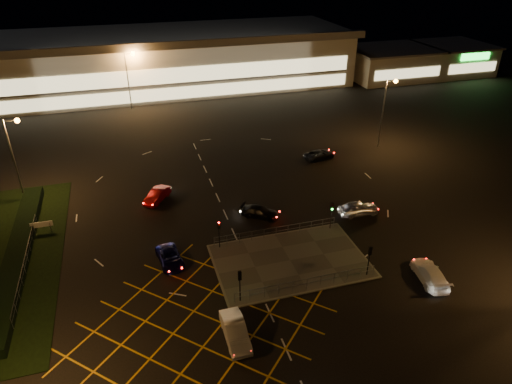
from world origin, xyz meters
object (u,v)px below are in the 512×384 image
object	(u,v)px
car_left_blue	(170,258)
car_far_dkgrey	(260,212)
car_approach_white	(430,274)
car_right_silver	(358,208)
signal_se	(370,255)
signal_sw	(240,280)
car_queue_white	(235,331)
signal_nw	(219,228)
car_east_grey	(319,155)
signal_ne	(332,210)
car_circ_red	(157,195)

from	to	relation	value
car_left_blue	car_far_dkgrey	world-z (taller)	car_far_dkgrey
car_approach_white	car_right_silver	bearing A→B (deg)	-75.75
signal_se	car_left_blue	bearing A→B (deg)	-22.48
signal_sw	car_left_blue	bearing A→B (deg)	-54.47
car_queue_white	car_far_dkgrey	world-z (taller)	car_queue_white
signal_sw	signal_nw	bearing A→B (deg)	-90.00
car_queue_white	car_right_silver	world-z (taller)	car_right_silver
signal_sw	signal_nw	world-z (taller)	same
car_left_blue	car_approach_white	size ratio (longest dim) A/B	0.88
car_left_blue	signal_se	bearing A→B (deg)	-29.56
car_east_grey	car_approach_white	bearing A→B (deg)	165.63
signal_ne	car_approach_white	bearing A→B (deg)	-63.25
signal_nw	car_left_blue	world-z (taller)	signal_nw
car_queue_white	car_circ_red	size ratio (longest dim) A/B	1.07
signal_ne	car_right_silver	bearing A→B (deg)	23.67
signal_sw	car_circ_red	distance (m)	20.03
signal_sw	car_circ_red	bearing A→B (deg)	-75.61
signal_sw	car_right_silver	bearing A→B (deg)	-148.78
signal_nw	car_east_grey	bearing A→B (deg)	42.82
car_right_silver	car_circ_red	bearing A→B (deg)	68.06
signal_sw	signal_ne	world-z (taller)	same
signal_sw	car_queue_white	size ratio (longest dim) A/B	0.69
signal_ne	car_east_grey	size ratio (longest dim) A/B	0.70
car_left_blue	car_far_dkgrey	size ratio (longest dim) A/B	1.04
signal_se	car_east_grey	xyz separation A→B (m)	(6.01, 24.68, -1.74)
signal_se	signal_nw	size ratio (longest dim) A/B	1.00
car_right_silver	car_east_grey	distance (m)	14.93
signal_se	car_circ_red	bearing A→B (deg)	-48.74
car_right_silver	signal_ne	bearing A→B (deg)	115.81
signal_se	signal_ne	world-z (taller)	same
car_circ_red	car_approach_white	size ratio (longest dim) A/B	0.85
signal_ne	car_east_grey	xyz separation A→B (m)	(6.01, 16.69, -1.74)
car_right_silver	car_approach_white	xyz separation A→B (m)	(0.86, -12.00, -0.05)
signal_nw	car_right_silver	bearing A→B (deg)	6.54
signal_sw	car_right_silver	size ratio (longest dim) A/B	0.69
car_far_dkgrey	car_approach_white	xyz separation A→B (m)	(11.55, -14.65, 0.11)
signal_ne	car_right_silver	xyz separation A→B (m)	(4.25, 1.86, -1.59)
car_far_dkgrey	car_right_silver	size ratio (longest dim) A/B	0.93
car_far_dkgrey	car_east_grey	bearing A→B (deg)	-11.44
signal_sw	car_approach_white	world-z (taller)	signal_sw
car_queue_white	car_approach_white	xyz separation A→B (m)	(18.52, 1.70, -0.03)
car_circ_red	car_far_dkgrey	bearing A→B (deg)	2.90
signal_nw	signal_sw	bearing A→B (deg)	-90.00
car_queue_white	car_left_blue	world-z (taller)	car_queue_white
car_far_dkgrey	signal_nw	bearing A→B (deg)	163.22
signal_sw	signal_ne	size ratio (longest dim) A/B	1.00
car_circ_red	car_east_grey	bearing A→B (deg)	49.00
car_queue_white	car_circ_red	distance (m)	23.45
signal_se	signal_nw	distance (m)	14.41
signal_sw	car_approach_white	size ratio (longest dim) A/B	0.63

